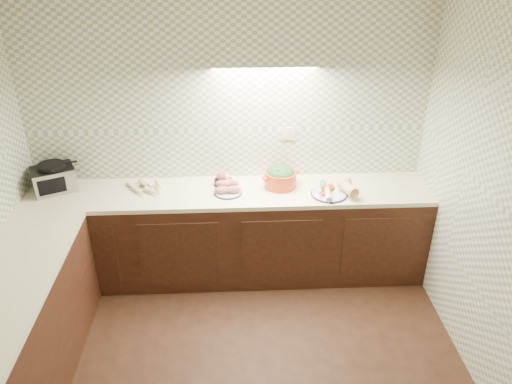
{
  "coord_description": "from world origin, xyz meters",
  "views": [
    {
      "loc": [
        0.04,
        -2.43,
        3.03
      ],
      "look_at": [
        0.23,
        1.25,
        1.02
      ],
      "focal_mm": 35.0,
      "sensor_mm": 36.0,
      "label": 1
    }
  ],
  "objects_px": {
    "dutch_oven": "(281,176)",
    "veg_plate": "(337,188)",
    "toaster_oven": "(54,178)",
    "parsnip_pile": "(144,189)",
    "sweet_potato_plate": "(228,188)",
    "onion_bowl": "(223,180)"
  },
  "relations": [
    {
      "from": "sweet_potato_plate",
      "to": "dutch_oven",
      "type": "height_order",
      "value": "dutch_oven"
    },
    {
      "from": "toaster_oven",
      "to": "sweet_potato_plate",
      "type": "xyz_separation_m",
      "value": [
        1.54,
        -0.14,
        -0.07
      ]
    },
    {
      "from": "toaster_oven",
      "to": "parsnip_pile",
      "type": "height_order",
      "value": "toaster_oven"
    },
    {
      "from": "toaster_oven",
      "to": "onion_bowl",
      "type": "xyz_separation_m",
      "value": [
        1.5,
        0.02,
        -0.07
      ]
    },
    {
      "from": "onion_bowl",
      "to": "veg_plate",
      "type": "height_order",
      "value": "veg_plate"
    },
    {
      "from": "parsnip_pile",
      "to": "onion_bowl",
      "type": "distance_m",
      "value": 0.71
    },
    {
      "from": "dutch_oven",
      "to": "veg_plate",
      "type": "height_order",
      "value": "dutch_oven"
    },
    {
      "from": "sweet_potato_plate",
      "to": "onion_bowl",
      "type": "xyz_separation_m",
      "value": [
        -0.04,
        0.15,
        0.0
      ]
    },
    {
      "from": "parsnip_pile",
      "to": "veg_plate",
      "type": "xyz_separation_m",
      "value": [
        1.71,
        -0.11,
        0.02
      ]
    },
    {
      "from": "toaster_oven",
      "to": "dutch_oven",
      "type": "relative_size",
      "value": 1.14
    },
    {
      "from": "parsnip_pile",
      "to": "sweet_potato_plate",
      "type": "bearing_deg",
      "value": -4.53
    },
    {
      "from": "onion_bowl",
      "to": "dutch_oven",
      "type": "bearing_deg",
      "value": -5.39
    },
    {
      "from": "toaster_oven",
      "to": "dutch_oven",
      "type": "height_order",
      "value": "toaster_oven"
    },
    {
      "from": "parsnip_pile",
      "to": "dutch_oven",
      "type": "relative_size",
      "value": 0.91
    },
    {
      "from": "toaster_oven",
      "to": "dutch_oven",
      "type": "distance_m",
      "value": 2.02
    },
    {
      "from": "toaster_oven",
      "to": "onion_bowl",
      "type": "height_order",
      "value": "toaster_oven"
    },
    {
      "from": "parsnip_pile",
      "to": "veg_plate",
      "type": "relative_size",
      "value": 0.88
    },
    {
      "from": "parsnip_pile",
      "to": "onion_bowl",
      "type": "relative_size",
      "value": 2.17
    },
    {
      "from": "toaster_oven",
      "to": "veg_plate",
      "type": "bearing_deg",
      "value": -29.19
    },
    {
      "from": "toaster_oven",
      "to": "veg_plate",
      "type": "xyz_separation_m",
      "value": [
        2.51,
        -0.19,
        -0.06
      ]
    },
    {
      "from": "dutch_oven",
      "to": "veg_plate",
      "type": "bearing_deg",
      "value": -41.6
    },
    {
      "from": "onion_bowl",
      "to": "veg_plate",
      "type": "xyz_separation_m",
      "value": [
        1.01,
        -0.2,
        0.01
      ]
    }
  ]
}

